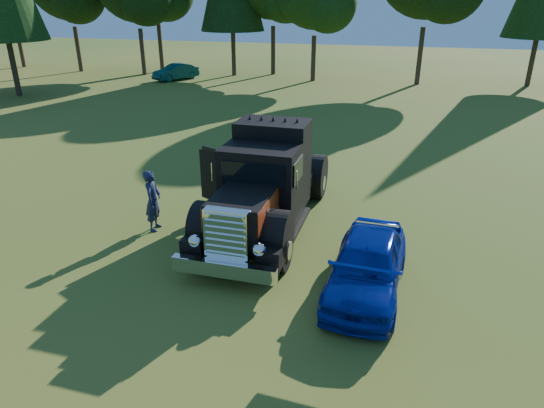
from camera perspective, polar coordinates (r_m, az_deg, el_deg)
The scene contains 6 objects.
ground at distance 11.76m, azimuth -4.33°, elevation -9.09°, with size 120.00×120.00×0.00m, color #2F591A.
diamond_t_truck at distance 13.71m, azimuth -0.87°, elevation 1.90°, with size 3.30×7.16×3.00m.
hotrod_coupe at distance 11.24m, azimuth 11.11°, elevation -7.09°, with size 1.78×4.22×1.89m.
spectator_near at distance 14.25m, azimuth -13.83°, elevation 0.39°, with size 0.66×0.43×1.80m, color #1C2241.
spectator_far at distance 14.88m, azimuth -6.12°, elevation 1.65°, with size 0.80×0.62×1.65m, color #1E2048.
distant_teal_car at distance 40.93m, azimuth -11.26°, elevation 15.00°, with size 1.31×3.76×1.24m, color #0A2E3E.
Camera 1 is at (3.52, -9.28, 6.31)m, focal length 32.00 mm.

